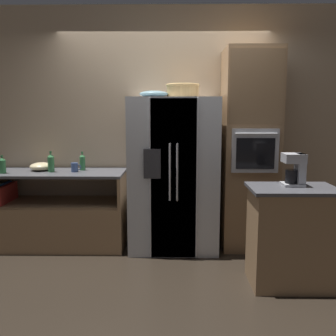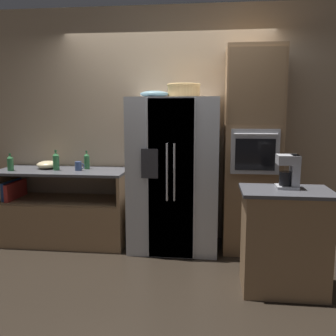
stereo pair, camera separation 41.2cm
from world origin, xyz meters
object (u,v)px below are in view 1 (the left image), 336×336
(wall_oven, at_px, (249,150))
(wicker_basket, at_px, (183,90))
(refrigerator, at_px, (173,174))
(mixing_bowl, at_px, (41,166))
(bottle_short, at_px, (82,162))
(bottle_tall, at_px, (51,163))
(coffee_maker, at_px, (296,168))
(mug, at_px, (75,167))
(fruit_bowl, at_px, (154,94))
(bottle_wide, at_px, (2,165))

(wall_oven, bearing_deg, wicker_basket, -177.28)
(refrigerator, bearing_deg, wicker_basket, 14.35)
(mixing_bowl, bearing_deg, bottle_short, 3.63)
(mixing_bowl, bearing_deg, bottle_tall, -34.64)
(wicker_basket, relative_size, coffee_maker, 1.28)
(mug, distance_m, mixing_bowl, 0.43)
(wall_oven, height_order, coffee_maker, wall_oven)
(bottle_tall, relative_size, mixing_bowl, 0.92)
(mixing_bowl, bearing_deg, wall_oven, -1.21)
(refrigerator, xyz_separation_m, fruit_bowl, (-0.22, -0.04, 0.90))
(refrigerator, bearing_deg, wall_oven, 4.11)
(bottle_wide, xyz_separation_m, mixing_bowl, (0.36, 0.21, -0.05))
(bottle_wide, height_order, mixing_bowl, bottle_wide)
(wicker_basket, height_order, bottle_tall, wicker_basket)
(wall_oven, bearing_deg, bottle_short, 177.59)
(mug, bearing_deg, wicker_basket, 0.39)
(coffee_maker, bearing_deg, wicker_basket, 137.67)
(bottle_tall, distance_m, bottle_short, 0.35)
(fruit_bowl, distance_m, bottle_short, 1.17)
(wall_oven, bearing_deg, coffee_maker, -76.28)
(bottle_tall, distance_m, mug, 0.27)
(bottle_tall, xyz_separation_m, bottle_wide, (-0.51, -0.10, -0.01))
(bottle_tall, xyz_separation_m, mixing_bowl, (-0.15, 0.11, -0.06))
(fruit_bowl, relative_size, bottle_short, 1.43)
(coffee_maker, bearing_deg, bottle_wide, 165.41)
(bottle_tall, relative_size, coffee_maker, 0.82)
(wicker_basket, relative_size, mug, 3.25)
(refrigerator, xyz_separation_m, coffee_maker, (1.09, -0.88, 0.20))
(wicker_basket, distance_m, bottle_wide, 2.18)
(wall_oven, relative_size, bottle_short, 10.27)
(bottle_tall, height_order, bottle_wide, bottle_tall)
(refrigerator, distance_m, bottle_short, 1.09)
(wall_oven, relative_size, fruit_bowl, 7.18)
(bottle_wide, xyz_separation_m, mug, (0.78, 0.11, -0.04))
(refrigerator, distance_m, fruit_bowl, 0.92)
(wicker_basket, distance_m, fruit_bowl, 0.33)
(mug, relative_size, coffee_maker, 0.39)
(bottle_wide, bearing_deg, wicker_basket, 3.45)
(wicker_basket, height_order, bottle_short, wicker_basket)
(fruit_bowl, xyz_separation_m, mug, (-0.91, 0.06, -0.82))
(mixing_bowl, bearing_deg, bottle_wide, -149.96)
(refrigerator, xyz_separation_m, mixing_bowl, (-1.55, 0.11, 0.07))
(wall_oven, xyz_separation_m, fruit_bowl, (-1.08, -0.10, 0.63))
(wicker_basket, height_order, coffee_maker, wicker_basket)
(bottle_wide, bearing_deg, mixing_bowl, 30.04)
(refrigerator, distance_m, coffee_maker, 1.42)
(fruit_bowl, height_order, coffee_maker, fruit_bowl)
(bottle_short, bearing_deg, mixing_bowl, -176.37)
(refrigerator, xyz_separation_m, bottle_short, (-1.07, 0.14, 0.12))
(wicker_basket, bearing_deg, coffee_maker, -42.33)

